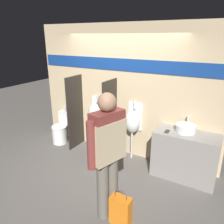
# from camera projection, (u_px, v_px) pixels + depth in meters

# --- Properties ---
(ground_plane) EXTENTS (16.00, 16.00, 0.00)m
(ground_plane) POSITION_uv_depth(u_px,v_px,m) (108.00, 163.00, 4.45)
(ground_plane) COLOR #5B5651
(display_wall) EXTENTS (4.05, 0.07, 2.70)m
(display_wall) POSITION_uv_depth(u_px,v_px,m) (122.00, 92.00, 4.50)
(display_wall) COLOR tan
(display_wall) RESTS_ON ground_plane
(sink_counter) EXTENTS (1.10, 0.53, 0.86)m
(sink_counter) POSITION_uv_depth(u_px,v_px,m) (185.00, 155.00, 3.90)
(sink_counter) COLOR gray
(sink_counter) RESTS_ON ground_plane
(sink_basin) EXTENTS (0.34, 0.34, 0.27)m
(sink_basin) POSITION_uv_depth(u_px,v_px,m) (186.00, 128.00, 3.80)
(sink_basin) COLOR silver
(sink_basin) RESTS_ON sink_counter
(cell_phone) EXTENTS (0.07, 0.14, 0.01)m
(cell_phone) POSITION_uv_depth(u_px,v_px,m) (167.00, 131.00, 3.82)
(cell_phone) COLOR #232328
(cell_phone) RESTS_ON sink_counter
(divider_near_counter) EXTENTS (0.03, 0.54, 1.64)m
(divider_near_counter) POSITION_uv_depth(u_px,v_px,m) (75.00, 113.00, 4.91)
(divider_near_counter) COLOR #28231E
(divider_near_counter) RESTS_ON ground_plane
(divider_mid) EXTENTS (0.03, 0.54, 1.64)m
(divider_mid) POSITION_uv_depth(u_px,v_px,m) (110.00, 120.00, 4.49)
(divider_mid) COLOR #28231E
(divider_mid) RESTS_ON ground_plane
(urinal_near_counter) EXTENTS (0.32, 0.28, 1.23)m
(urinal_near_counter) POSITION_uv_depth(u_px,v_px,m) (95.00, 114.00, 4.81)
(urinal_near_counter) COLOR silver
(urinal_near_counter) RESTS_ON ground_plane
(urinal_far) EXTENTS (0.32, 0.28, 1.23)m
(urinal_far) POSITION_uv_depth(u_px,v_px,m) (133.00, 122.00, 4.39)
(urinal_far) COLOR silver
(urinal_far) RESTS_ON ground_plane
(toilet) EXTENTS (0.37, 0.53, 0.86)m
(toilet) POSITION_uv_depth(u_px,v_px,m) (61.00, 130.00, 5.27)
(toilet) COLOR silver
(toilet) RESTS_ON ground_plane
(person_in_vest) EXTENTS (0.36, 0.61, 1.81)m
(person_in_vest) POSITION_uv_depth(u_px,v_px,m) (107.00, 149.00, 2.86)
(person_in_vest) COLOR #666056
(person_in_vest) RESTS_ON ground_plane
(shopping_bag) EXTENTS (0.29, 0.16, 0.54)m
(shopping_bag) POSITION_uv_depth(u_px,v_px,m) (121.00, 210.00, 2.97)
(shopping_bag) COLOR orange
(shopping_bag) RESTS_ON ground_plane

